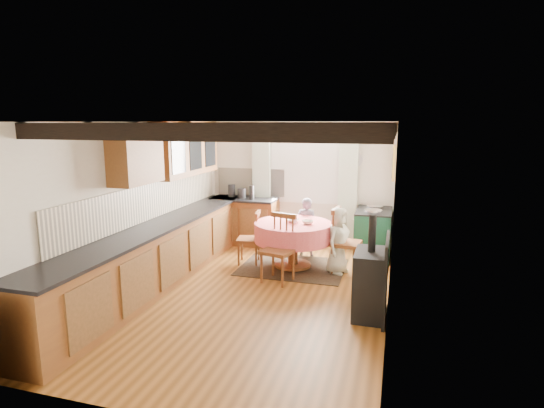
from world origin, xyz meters
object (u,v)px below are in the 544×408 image
(aga_range, at_px, (373,233))
(cup, at_px, (294,221))
(child_right, at_px, (338,240))
(chair_near, at_px, (278,249))
(cast_iron_stove, at_px, (371,266))
(chair_left, at_px, (249,237))
(chair_right, at_px, (346,241))
(dining_table, at_px, (293,245))
(child_far, at_px, (306,227))

(aga_range, bearing_deg, cup, -139.32)
(child_right, height_order, cup, child_right)
(chair_near, bearing_deg, cast_iron_stove, -15.37)
(chair_left, bearing_deg, chair_near, 34.53)
(chair_near, distance_m, chair_left, 1.02)
(chair_right, bearing_deg, cast_iron_stove, -156.11)
(dining_table, relative_size, chair_left, 1.40)
(cast_iron_stove, bearing_deg, child_right, 112.10)
(chair_right, relative_size, child_far, 0.99)
(chair_right, xyz_separation_m, child_right, (-0.13, -0.05, 0.01))
(chair_near, height_order, chair_right, chair_right)
(dining_table, height_order, chair_left, chair_left)
(chair_right, height_order, aga_range, chair_right)
(cast_iron_stove, relative_size, child_right, 1.21)
(chair_left, bearing_deg, child_far, 118.83)
(cup, bearing_deg, aga_range, 40.68)
(chair_near, relative_size, child_far, 0.97)
(child_far, distance_m, cup, 0.82)
(dining_table, height_order, chair_right, chair_right)
(chair_right, xyz_separation_m, cup, (-0.84, -0.05, 0.29))
(chair_near, relative_size, child_right, 0.97)
(dining_table, relative_size, child_right, 1.19)
(cast_iron_stove, height_order, child_right, cast_iron_stove)
(cup, bearing_deg, chair_right, 3.71)
(cup, bearing_deg, child_right, 0.31)
(dining_table, distance_m, chair_left, 0.79)
(chair_left, xyz_separation_m, cast_iron_stove, (2.13, -1.55, 0.19))
(chair_right, xyz_separation_m, cast_iron_stove, (0.47, -1.53, 0.12))
(cast_iron_stove, bearing_deg, chair_left, 143.97)
(aga_range, relative_size, child_far, 0.89)
(dining_table, relative_size, chair_right, 1.21)
(chair_left, relative_size, child_far, 0.85)
(aga_range, height_order, cup, aga_range)
(dining_table, height_order, chair_near, chair_near)
(dining_table, height_order, cast_iron_stove, cast_iron_stove)
(cast_iron_stove, distance_m, child_far, 2.58)
(dining_table, distance_m, chair_right, 0.89)
(chair_right, height_order, cup, chair_right)
(chair_right, height_order, cast_iron_stove, cast_iron_stove)
(chair_left, xyz_separation_m, aga_range, (2.02, 0.96, -0.02))
(chair_near, distance_m, child_far, 1.42)
(chair_left, distance_m, child_far, 1.11)
(aga_range, bearing_deg, cast_iron_stove, -87.49)
(dining_table, xyz_separation_m, cup, (0.03, -0.05, 0.43))
(child_far, bearing_deg, aga_range, -166.60)
(aga_range, distance_m, cast_iron_stove, 2.52)
(chair_left, height_order, child_far, child_far)
(chair_right, bearing_deg, cup, 100.43)
(cup, bearing_deg, child_far, 86.57)
(dining_table, xyz_separation_m, chair_near, (-0.07, -0.70, 0.14))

